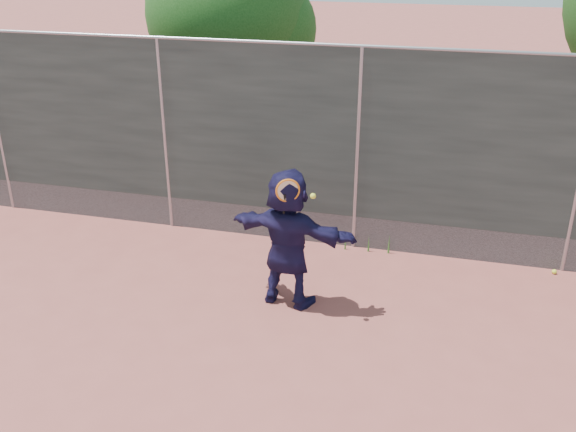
# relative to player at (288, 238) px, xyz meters

# --- Properties ---
(ground) EXTENTS (80.00, 80.00, 0.00)m
(ground) POSITION_rel_player_xyz_m (0.56, -1.70, -0.91)
(ground) COLOR #9E4C42
(ground) RESTS_ON ground
(player) EXTENTS (1.75, 0.83, 1.82)m
(player) POSITION_rel_player_xyz_m (0.00, 0.00, 0.00)
(player) COLOR #18153B
(player) RESTS_ON ground
(ball_ground) EXTENTS (0.07, 0.07, 0.07)m
(ball_ground) POSITION_rel_player_xyz_m (3.44, 1.65, -0.88)
(ball_ground) COLOR #E7F336
(ball_ground) RESTS_ON ground
(fence) EXTENTS (20.00, 0.06, 3.03)m
(fence) POSITION_rel_player_xyz_m (0.56, 1.80, 0.67)
(fence) COLOR #38423D
(fence) RESTS_ON ground
(swing_action) EXTENTS (0.48, 0.16, 0.51)m
(swing_action) POSITION_rel_player_xyz_m (0.08, -0.20, 0.70)
(swing_action) COLOR orange
(swing_action) RESTS_ON ground
(tree_left) EXTENTS (3.15, 3.00, 4.53)m
(tree_left) POSITION_rel_player_xyz_m (-2.29, 4.85, 2.03)
(tree_left) COLOR #382314
(tree_left) RESTS_ON ground
(weed_clump) EXTENTS (0.68, 0.07, 0.30)m
(weed_clump) POSITION_rel_player_xyz_m (0.86, 1.68, -0.78)
(weed_clump) COLOR #387226
(weed_clump) RESTS_ON ground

